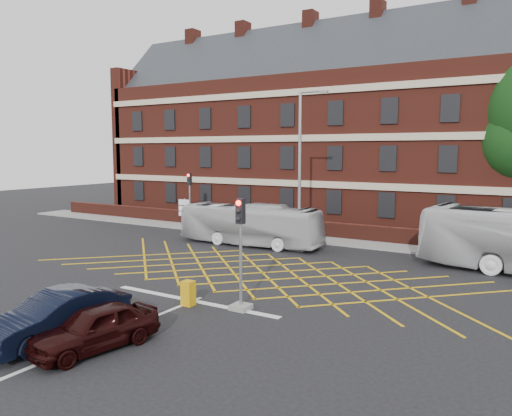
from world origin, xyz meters
The scene contains 15 objects.
ground centered at (0.00, 0.00, 0.00)m, with size 120.00×120.00×0.00m, color black.
victorian_building centered at (0.25, 22.00, 7.84)m, with size 51.00×12.17×20.40m.
boundary_wall centered at (0.00, 13.00, 0.55)m, with size 56.00×0.50×1.10m, color #481A13.
far_pavement centered at (0.00, 12.00, 0.06)m, with size 60.00×3.00×0.12m, color slate.
box_junction_hatching centered at (0.00, 2.00, 0.01)m, with size 11.50×0.12×0.02m, color #CC990C.
stop_line centered at (0.00, -3.50, 0.01)m, with size 8.00×0.30×0.02m, color silver.
centre_line centered at (0.00, -10.00, 0.01)m, with size 0.15×14.00×0.02m, color silver.
bus_left centered at (-4.41, 7.88, 1.33)m, with size 2.23×9.54×2.66m, color #B8B8BC.
car_navy centered at (-1.08, -9.05, 0.78)m, with size 1.66×4.75×1.57m, color black.
car_maroon centered at (0.52, -8.93, 0.68)m, with size 1.61×4.01×1.37m, color black.
traffic_light_near centered at (2.24, -3.42, 1.76)m, with size 0.70×0.70×4.27m.
traffic_light_far centered at (-12.56, 11.90, 1.76)m, with size 0.70×0.70×4.27m.
street_lamp centered at (-0.96, 8.11, 3.33)m, with size 2.25×1.00×9.53m.
direction_signs centered at (-13.40, 12.23, 1.38)m, with size 1.10×0.16×2.20m.
utility_cabinet centered at (0.20, -4.06, 0.49)m, with size 0.45×0.42×0.98m, color #CB920B.
Camera 1 is at (12.37, -18.92, 6.06)m, focal length 35.00 mm.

